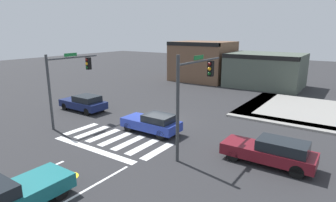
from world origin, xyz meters
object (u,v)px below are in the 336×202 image
Objects in this scene: car_navy at (84,103)px; car_blue at (153,123)px; traffic_signal_southeast at (194,85)px; car_teal at (5,198)px; car_maroon at (271,151)px; traffic_signal_southwest at (68,75)px.

car_blue is (8.47, -1.02, -0.01)m from car_navy.
car_teal is at bearing 162.49° from traffic_signal_southeast.
car_navy and car_teal have the same top height.
traffic_signal_southeast is 5.10m from car_blue.
traffic_signal_southeast is at bearing 9.56° from car_maroon.
car_blue is 8.14m from car_maroon.
car_teal is (0.86, -10.39, 0.01)m from car_blue.
car_navy is at bearing 80.34° from traffic_signal_southeast.
car_navy is at bearing -6.87° from car_blue.
car_navy is at bearing 35.65° from traffic_signal_southwest.
traffic_signal_southeast is 1.21× the size of car_maroon.
car_navy is 16.66m from car_maroon.
car_navy is 0.93× the size of car_maroon.
car_teal is (9.33, -11.41, -0.00)m from car_navy.
traffic_signal_southeast is at bearing -85.59° from traffic_signal_southwest.
car_maroon is at bearing -80.44° from traffic_signal_southeast.
traffic_signal_southwest is at bearing 94.41° from traffic_signal_southeast.
car_teal is (-2.94, -9.32, -3.22)m from traffic_signal_southeast.
car_navy is 1.05× the size of car_blue.
traffic_signal_southeast is 12.85m from car_navy.
car_blue is at bearing -2.37° from car_maroon.
car_blue is at bearing 4.72° from car_teal.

